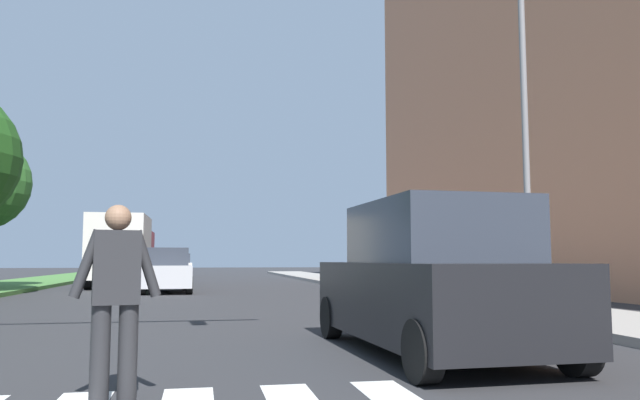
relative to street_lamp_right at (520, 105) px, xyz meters
name	(u,v)px	position (x,y,z in m)	size (l,w,h in m)	color
ground_plane	(187,289)	(-7.36, 14.04, -4.59)	(140.00, 140.00, 0.00)	#2D2D30
sidewalk_right	(387,288)	(0.60, 12.04, -4.52)	(3.00, 64.00, 0.15)	#9E9991
street_lamp_right	(520,105)	(0.00, 0.00, 0.00)	(1.02, 0.24, 7.50)	slate
pedestrian_performer	(116,294)	(-7.52, -6.74, -3.66)	(0.75, 0.31, 1.69)	#262628
suv_crossing	(431,282)	(-3.85, -4.48, -3.66)	(2.13, 4.67, 1.97)	black
sedan_midblock	(166,272)	(-8.09, 11.67, -3.83)	(2.04, 4.14, 1.65)	#B7B7BC
sedan_distant	(159,268)	(-8.91, 20.65, -3.83)	(2.19, 4.67, 1.64)	#474C51
sedan_far_horizon	(178,266)	(-8.42, 32.62, -3.83)	(2.11, 4.31, 1.64)	silver
truck_box_delivery	(122,250)	(-10.27, 16.46, -2.96)	(2.40, 6.20, 3.10)	maroon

